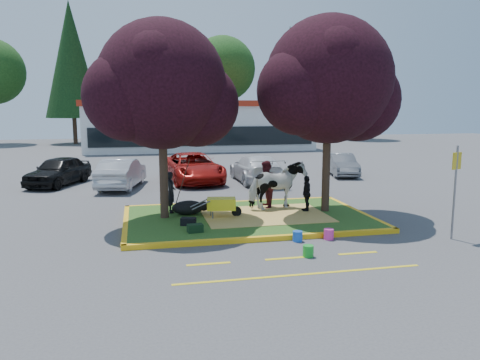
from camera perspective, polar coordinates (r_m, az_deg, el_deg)
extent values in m
plane|color=#424244|center=(16.10, 0.97, -4.92)|extent=(90.00, 90.00, 0.00)
cube|color=#214B17|center=(16.08, 0.97, -4.66)|extent=(8.00, 5.00, 0.15)
cube|color=yellow|center=(13.66, 3.50, -7.13)|extent=(8.30, 0.16, 0.15)
cube|color=yellow|center=(18.54, -0.88, -2.83)|extent=(8.30, 0.16, 0.15)
cube|color=yellow|center=(15.67, -13.77, -5.28)|extent=(0.16, 5.30, 0.15)
cube|color=yellow|center=(17.46, 14.14, -3.84)|extent=(0.16, 5.30, 0.15)
cube|color=#DFBB5C|center=(16.21, 3.04, -4.27)|extent=(4.20, 3.00, 0.01)
cylinder|color=black|center=(15.74, -9.32, 1.74)|extent=(0.28, 0.28, 3.53)
sphere|color=black|center=(15.64, -9.57, 11.40)|extent=(4.20, 4.20, 4.20)
sphere|color=black|center=(15.93, -5.34, 9.17)|extent=(2.86, 2.86, 2.86)
sphere|color=black|center=(15.31, -13.46, 9.93)|extent=(2.86, 2.86, 2.86)
cylinder|color=black|center=(16.83, 10.49, 2.45)|extent=(0.28, 0.28, 3.70)
sphere|color=black|center=(16.76, 10.76, 11.92)|extent=(4.40, 4.40, 4.40)
sphere|color=black|center=(17.42, 14.15, 9.51)|extent=(2.99, 2.99, 2.99)
sphere|color=black|center=(16.06, 7.47, 10.72)|extent=(2.99, 2.99, 2.99)
cube|color=yellow|center=(11.77, -3.85, -10.17)|extent=(1.10, 0.12, 0.01)
cube|color=yellow|center=(12.21, 5.60, -9.48)|extent=(1.10, 0.12, 0.01)
cube|color=yellow|center=(12.94, 14.15, -8.64)|extent=(1.10, 0.12, 0.01)
cube|color=yellow|center=(11.14, 7.55, -11.35)|extent=(6.00, 0.10, 0.01)
cube|color=silver|center=(43.61, -5.04, 6.44)|extent=(20.00, 8.00, 4.00)
cube|color=#A22411|center=(43.57, -5.08, 9.26)|extent=(20.40, 8.40, 0.50)
cube|color=black|center=(39.63, -4.26, 5.34)|extent=(19.00, 0.10, 1.60)
cylinder|color=black|center=(52.62, -19.50, 6.34)|extent=(0.44, 0.44, 3.92)
cone|color=black|center=(52.81, -19.89, 13.63)|extent=(5.60, 5.60, 11.90)
cylinder|color=black|center=(53.78, -10.75, 6.29)|extent=(0.44, 0.44, 3.08)
sphere|color=#143811|center=(53.81, -10.92, 11.91)|extent=(6.16, 6.16, 6.16)
cylinder|color=black|center=(53.61, -2.09, 6.73)|extent=(0.44, 0.44, 3.64)
sphere|color=#143811|center=(53.74, -2.13, 13.39)|extent=(7.28, 7.28, 7.28)
cylinder|color=black|center=(56.09, 5.94, 6.71)|extent=(0.44, 0.44, 3.50)
cone|color=black|center=(56.18, 6.04, 12.83)|extent=(5.00, 5.00, 10.62)
cylinder|color=black|center=(58.20, 13.79, 6.44)|extent=(0.44, 0.44, 3.22)
sphere|color=#143811|center=(58.25, 14.00, 11.87)|extent=(6.44, 6.44, 6.44)
imported|color=white|center=(16.99, 4.51, -0.68)|extent=(2.23, 1.37, 1.75)
ellipsoid|color=black|center=(16.31, -6.35, -3.36)|extent=(1.30, 1.06, 0.49)
imported|color=black|center=(16.64, -8.44, -1.47)|extent=(0.37, 0.55, 1.45)
imported|color=#451319|center=(17.23, 3.17, -0.54)|extent=(0.68, 0.86, 1.74)
imported|color=black|center=(16.85, 8.11, -1.64)|extent=(0.41, 0.78, 1.28)
cylinder|color=black|center=(15.97, -0.42, -3.84)|extent=(0.35, 0.12, 0.34)
cylinder|color=slate|center=(15.63, -3.36, -4.32)|extent=(0.04, 0.04, 0.25)
cylinder|color=slate|center=(16.03, -3.60, -3.98)|extent=(0.04, 0.04, 0.25)
cube|color=yellow|center=(15.81, -2.29, -2.91)|extent=(1.04, 0.73, 0.38)
cylinder|color=slate|center=(15.50, -4.77, -3.11)|extent=(0.62, 0.14, 0.32)
cylinder|color=slate|center=(15.90, -4.98, -2.80)|extent=(0.62, 0.14, 0.32)
cube|color=black|center=(14.88, -6.31, -5.06)|extent=(0.53, 0.39, 0.24)
cube|color=black|center=(14.05, -5.49, -5.87)|extent=(0.49, 0.34, 0.24)
cylinder|color=slate|center=(14.90, 24.69, -1.44)|extent=(0.06, 0.06, 2.76)
cube|color=gold|center=(14.78, 24.93, 2.13)|extent=(0.37, 0.16, 0.50)
cylinder|color=green|center=(12.37, 8.31, -8.57)|extent=(0.33, 0.33, 0.30)
cylinder|color=#E9339B|center=(14.02, 10.77, -6.51)|extent=(0.36, 0.36, 0.31)
cylinder|color=blue|center=(13.68, 7.03, -6.83)|extent=(0.29, 0.29, 0.30)
imported|color=black|center=(24.79, -21.27, 1.04)|extent=(3.19, 4.53, 1.43)
imported|color=#A8AAB0|center=(23.09, -14.23, 0.83)|extent=(2.41, 4.55, 1.43)
imported|color=#9B120C|center=(24.28, -5.77, 1.53)|extent=(3.07, 5.64, 1.50)
imported|color=silver|center=(24.12, 1.92, 1.44)|extent=(2.01, 4.92, 1.43)
imported|color=slate|center=(27.10, 12.30, 1.85)|extent=(2.04, 3.92, 1.23)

